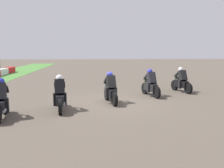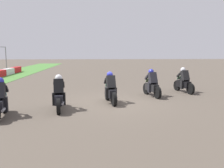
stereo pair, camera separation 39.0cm
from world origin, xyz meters
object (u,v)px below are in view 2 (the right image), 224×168
Objects in this scene: rider_lane_b at (152,85)px; rider_lane_c at (110,90)px; rider_lane_a at (184,82)px; rider_lane_d at (59,96)px; rider_lane_e at (1,101)px.

rider_lane_b and rider_lane_c have the same top height.
rider_lane_a is 7.88m from rider_lane_d.
rider_lane_c is 4.83m from rider_lane_e.
rider_lane_a and rider_lane_b have the same top height.
rider_lane_b is at bearing -70.09° from rider_lane_e.
rider_lane_a is 1.00× the size of rider_lane_b.
rider_lane_c is (-1.56, 2.35, 0.00)m from rider_lane_b.
rider_lane_d is at bearing -73.76° from rider_lane_e.
rider_lane_d is 2.25m from rider_lane_e.
rider_lane_b is 0.99× the size of rider_lane_c.
rider_lane_e is at bearing 106.74° from rider_lane_b.
rider_lane_b is 2.83m from rider_lane_c.
rider_lane_a and rider_lane_d have the same top height.
rider_lane_a is 5.30m from rider_lane_c.
rider_lane_e is (-1.01, 2.02, 0.00)m from rider_lane_d.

